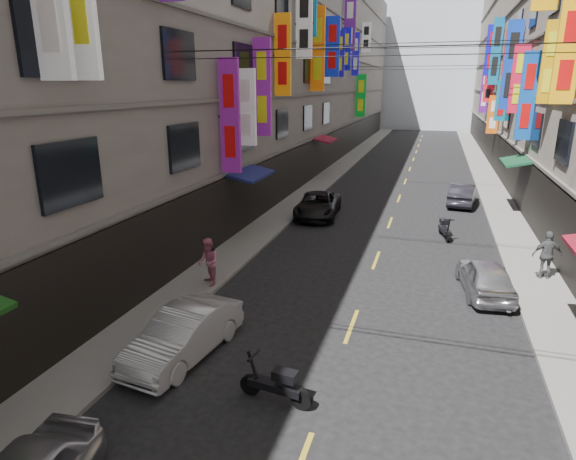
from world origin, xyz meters
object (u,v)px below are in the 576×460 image
Objects in this scene: scooter_crossing at (277,385)px; scooter_far_right at (445,229)px; car_left_mid at (184,334)px; car_left_far at (318,205)px; car_right_mid at (485,277)px; car_right_far at (462,195)px; pedestrian_lfar at (208,262)px; pedestrian_rfar at (547,255)px.

scooter_far_right is (3.75, 14.16, 0.00)m from scooter_crossing.
scooter_far_right is at bearing -7.00° from scooter_crossing.
car_left_mid is (-2.97, 1.14, 0.21)m from scooter_crossing.
scooter_far_right is 7.02m from car_left_far.
car_right_far reaches higher than car_right_mid.
scooter_far_right is 6.47m from car_right_mid.
scooter_far_right is at bearing 93.38° from pedestrian_lfar.
car_left_mid is 10.42m from car_right_mid.
scooter_crossing is 21.91m from car_right_far.
scooter_far_right is 0.45× the size of car_left_mid.
scooter_far_right is 0.48× the size of car_right_mid.
scooter_crossing is 0.48× the size of car_right_mid.
pedestrian_lfar is at bearing 115.46° from car_left_mid.
pedestrian_rfar reaches higher than car_right_far.
pedestrian_rfar reaches higher than car_left_far.
car_left_far is (-2.94, 16.25, 0.21)m from scooter_crossing.
scooter_crossing is 16.51m from car_left_far.
car_right_mid is (7.98, -8.43, -0.02)m from car_left_far.
car_right_mid is (5.03, 7.82, 0.19)m from scooter_crossing.
car_left_mid is 1.07× the size of car_right_mid.
scooter_crossing is 9.30m from car_right_mid.
pedestrian_lfar is 12.36m from pedestrian_rfar.
scooter_crossing is at bearing 41.32° from pedestrian_rfar.
pedestrian_rfar reaches higher than pedestrian_lfar.
car_left_far is (0.02, 15.11, -0.00)m from car_left_mid.
scooter_crossing is at bearing -5.04° from pedestrian_lfar.
car_left_mid is at bearing 32.35° from car_right_mid.
car_right_far is (-0.22, 13.55, 0.02)m from car_right_mid.
pedestrian_lfar is (-4.37, 5.51, 0.54)m from scooter_crossing.
pedestrian_rfar is at bearing -29.00° from scooter_crossing.
car_left_mid is 4.60m from pedestrian_lfar.
car_left_far reaches higher than scooter_crossing.
car_right_far is (7.76, 5.13, 0.01)m from car_left_far.
car_right_mid is at bearing 28.20° from pedestrian_rfar.
car_right_far is (1.06, 7.21, 0.21)m from scooter_far_right.
scooter_crossing is at bearing 61.69° from scooter_far_right.
car_left_far is at bearing 40.71° from car_right_far.
pedestrian_lfar is (-8.12, -8.65, 0.54)m from scooter_far_right.
scooter_crossing is 1.05× the size of pedestrian_lfar.
car_left_far is 2.59× the size of pedestrian_rfar.
pedestrian_lfar is (-9.40, -2.31, 0.35)m from car_right_mid.
scooter_crossing is at bearing -84.49° from car_left_far.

